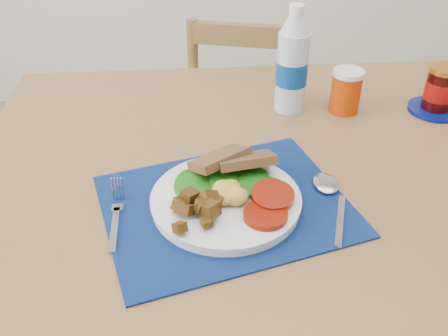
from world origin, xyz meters
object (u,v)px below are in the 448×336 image
object	(u,v)px
breakfast_plate	(223,198)
water_bottle	(292,66)
jam_on_saucer	(439,92)
chair_far	(247,104)
juice_glass	(346,92)

from	to	relation	value
breakfast_plate	water_bottle	distance (m)	0.41
breakfast_plate	jam_on_saucer	distance (m)	0.60
chair_far	water_bottle	size ratio (longest dim) A/B	4.17
chair_far	juice_glass	world-z (taller)	chair_far
water_bottle	jam_on_saucer	xyz separation A→B (m)	(0.34, -0.04, -0.06)
juice_glass	jam_on_saucer	xyz separation A→B (m)	(0.21, -0.02, 0.00)
jam_on_saucer	breakfast_plate	bearing A→B (deg)	-148.79
breakfast_plate	water_bottle	size ratio (longest dim) A/B	1.06
water_bottle	chair_far	bearing A→B (deg)	94.70
juice_glass	jam_on_saucer	bearing A→B (deg)	-5.15
water_bottle	jam_on_saucer	world-z (taller)	water_bottle
water_bottle	juice_glass	distance (m)	0.14
breakfast_plate	juice_glass	distance (m)	0.45
breakfast_plate	jam_on_saucer	bearing A→B (deg)	6.45
chair_far	breakfast_plate	world-z (taller)	chair_far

